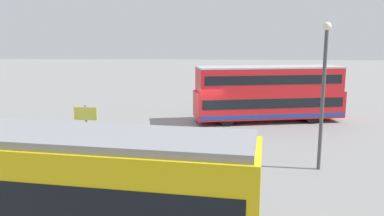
# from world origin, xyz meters

# --- Properties ---
(ground_plane) EXTENTS (160.00, 160.00, 0.00)m
(ground_plane) POSITION_xyz_m (0.00, 0.00, 0.00)
(ground_plane) COLOR gray
(double_decker_bus) EXTENTS (10.52, 4.51, 3.86)m
(double_decker_bus) POSITION_xyz_m (-4.38, -2.33, 1.97)
(double_decker_bus) COLOR red
(double_decker_bus) RESTS_ON ground
(tram_yellow) EXTENTS (14.13, 4.31, 3.39)m
(tram_yellow) POSITION_xyz_m (5.08, 14.68, 1.76)
(tram_yellow) COLOR yellow
(tram_yellow) RESTS_ON ground
(pedestrian_near_railing) EXTENTS (0.37, 0.37, 1.63)m
(pedestrian_near_railing) POSITION_xyz_m (5.46, 6.66, 0.93)
(pedestrian_near_railing) COLOR #4C3F2D
(pedestrian_near_railing) RESTS_ON ground
(pedestrian_railing) EXTENTS (8.63, 1.34, 1.08)m
(pedestrian_railing) POSITION_xyz_m (2.09, 5.86, 0.75)
(pedestrian_railing) COLOR gray
(pedestrian_railing) RESTS_ON ground
(info_sign) EXTENTS (1.20, 0.14, 2.40)m
(info_sign) POSITION_xyz_m (5.90, 5.47, 1.68)
(info_sign) COLOR slate
(info_sign) RESTS_ON ground
(street_lamp) EXTENTS (0.36, 0.36, 6.43)m
(street_lamp) POSITION_xyz_m (-5.35, 7.63, 3.79)
(street_lamp) COLOR #4C4C51
(street_lamp) RESTS_ON ground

